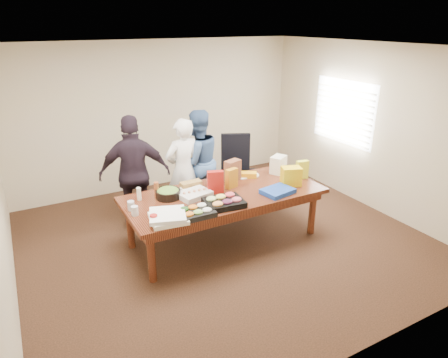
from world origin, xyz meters
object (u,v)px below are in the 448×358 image
conference_table (224,217)px  office_chair (242,173)px  person_center (183,170)px  person_right (197,161)px  sheet_cake (194,194)px  salad_bowl (168,194)px

conference_table → office_chair: size_ratio=2.38×
person_center → person_right: person_right is taller
person_center → sheet_cake: size_ratio=3.84×
person_center → sheet_cake: (-0.21, -0.87, -0.03)m
person_right → office_chair: bearing=158.0°
office_chair → salad_bowl: (-1.58, -0.68, 0.22)m
person_right → salad_bowl: 1.25m
sheet_cake → salad_bowl: 0.36m
person_center → office_chair: bearing=171.7°
person_center → person_right: bearing=-157.0°
conference_table → person_right: (0.12, 1.13, 0.48)m
office_chair → person_center: size_ratio=0.72×
conference_table → person_right: bearing=84.0°
conference_table → sheet_cake: size_ratio=6.55×
office_chair → conference_table: bearing=-107.9°
office_chair → sheet_cake: size_ratio=2.75×
person_center → salad_bowl: (-0.53, -0.72, -0.02)m
conference_table → office_chair: 1.24m
person_right → salad_bowl: bearing=42.1°
person_center → salad_bowl: size_ratio=4.81×
sheet_cake → person_right: bearing=50.6°
office_chair → person_center: 1.07m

